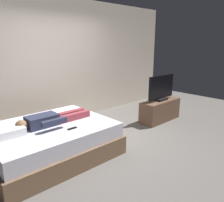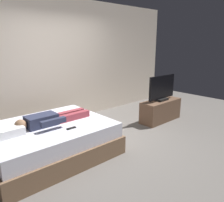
{
  "view_description": "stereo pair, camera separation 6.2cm",
  "coord_description": "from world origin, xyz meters",
  "px_view_note": "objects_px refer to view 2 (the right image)",
  "views": [
    {
      "loc": [
        -2.47,
        -2.92,
        1.83
      ],
      "look_at": [
        0.45,
        0.24,
        0.69
      ],
      "focal_mm": 35.68,
      "sensor_mm": 36.0,
      "label": 1
    },
    {
      "loc": [
        -2.43,
        -2.96,
        1.83
      ],
      "look_at": [
        0.45,
        0.24,
        0.69
      ],
      "focal_mm": 35.68,
      "sensor_mm": 36.0,
      "label": 2
    }
  ],
  "objects_px": {
    "pillow": "(5,132)",
    "tv": "(162,89)",
    "person": "(50,119)",
    "remote": "(71,128)",
    "tv_stand": "(161,110)",
    "bed": "(50,140)"
  },
  "relations": [
    {
      "from": "pillow",
      "to": "tv",
      "type": "relative_size",
      "value": 0.55
    },
    {
      "from": "person",
      "to": "remote",
      "type": "height_order",
      "value": "person"
    },
    {
      "from": "person",
      "to": "tv_stand",
      "type": "xyz_separation_m",
      "value": [
        2.74,
        -0.2,
        -0.37
      ]
    },
    {
      "from": "tv_stand",
      "to": "tv",
      "type": "relative_size",
      "value": 1.25
    },
    {
      "from": "bed",
      "to": "tv_stand",
      "type": "relative_size",
      "value": 1.79
    },
    {
      "from": "person",
      "to": "remote",
      "type": "bearing_deg",
      "value": -69.53
    },
    {
      "from": "pillow",
      "to": "remote",
      "type": "bearing_deg",
      "value": -25.28
    },
    {
      "from": "pillow",
      "to": "person",
      "type": "bearing_deg",
      "value": 0.48
    },
    {
      "from": "pillow",
      "to": "tv_stand",
      "type": "relative_size",
      "value": 0.44
    },
    {
      "from": "bed",
      "to": "person",
      "type": "relative_size",
      "value": 1.56
    },
    {
      "from": "pillow",
      "to": "remote",
      "type": "height_order",
      "value": "pillow"
    },
    {
      "from": "person",
      "to": "tv",
      "type": "xyz_separation_m",
      "value": [
        2.74,
        -0.2,
        0.16
      ]
    },
    {
      "from": "bed",
      "to": "remote",
      "type": "relative_size",
      "value": 13.13
    },
    {
      "from": "remote",
      "to": "tv",
      "type": "bearing_deg",
      "value": 4.43
    },
    {
      "from": "person",
      "to": "bed",
      "type": "bearing_deg",
      "value": -168.65
    },
    {
      "from": "bed",
      "to": "tv",
      "type": "height_order",
      "value": "tv"
    },
    {
      "from": "pillow",
      "to": "remote",
      "type": "relative_size",
      "value": 3.2
    },
    {
      "from": "remote",
      "to": "pillow",
      "type": "bearing_deg",
      "value": 154.72
    },
    {
      "from": "person",
      "to": "tv_stand",
      "type": "height_order",
      "value": "person"
    },
    {
      "from": "bed",
      "to": "tv_stand",
      "type": "bearing_deg",
      "value": -4.12
    },
    {
      "from": "bed",
      "to": "tv_stand",
      "type": "height_order",
      "value": "bed"
    },
    {
      "from": "pillow",
      "to": "person",
      "type": "distance_m",
      "value": 0.69
    }
  ]
}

